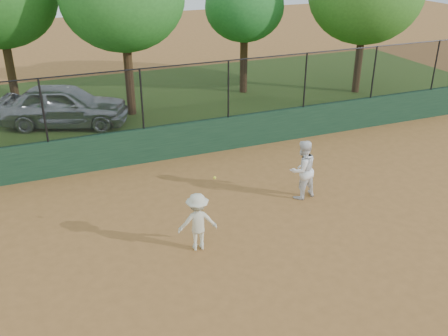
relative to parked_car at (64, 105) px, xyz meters
name	(u,v)px	position (x,y,z in m)	size (l,w,h in m)	color
ground	(228,254)	(2.59, -10.67, -0.84)	(80.00, 80.00, 0.00)	#9D6632
back_wall	(160,143)	(2.59, -4.67, -0.24)	(26.00, 0.20, 1.20)	#1B3D27
grass_strip	(124,108)	(2.59, 1.33, -0.84)	(36.00, 12.00, 0.01)	#2C4A17
parked_car	(64,105)	(0.00, 0.00, 0.00)	(1.98, 4.93, 1.68)	#A1A6AB
player_second	(302,170)	(5.68, -8.79, 0.04)	(0.86, 0.67, 1.76)	white
player_main	(198,222)	(2.03, -10.14, -0.10)	(1.04, 0.70, 1.97)	beige
fence_assembly	(156,96)	(2.56, -4.67, 1.40)	(26.00, 0.06, 2.00)	black
tree_3	(245,7)	(8.46, 1.57, 3.12)	(3.65, 3.32, 5.56)	#3E2714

